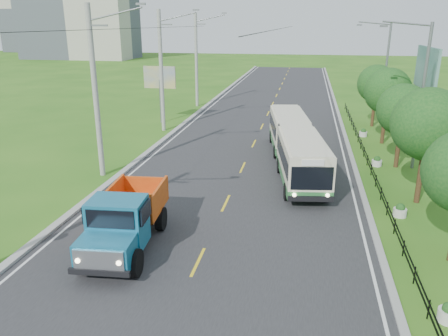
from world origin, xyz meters
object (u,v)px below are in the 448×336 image
(streetlight_far, at_px, (384,69))
(bus, at_px, (295,142))
(tree_third, at_px, (428,127))
(billboard_left, at_px, (160,81))
(streetlight_mid, at_px, (420,92))
(planter_near, at_px, (400,211))
(tree_back, at_px, (377,86))
(billboard_right, at_px, (426,74))
(dump_truck, at_px, (125,216))
(planter_mid, at_px, (377,162))
(pole_far, at_px, (197,60))
(tree_fourth, at_px, (403,112))
(pole_mid, at_px, (162,71))
(tree_fifth, at_px, (388,94))
(pole_near, at_px, (96,92))
(planter_far, at_px, (363,133))

(streetlight_far, xyz_separation_m, bus, (-7.40, -15.12, -3.26))
(tree_third, relative_size, streetlight_far, 0.66)
(streetlight_far, relative_size, billboard_left, 1.74)
(streetlight_mid, height_order, planter_near, streetlight_mid)
(tree_back, bearing_deg, billboard_right, -68.30)
(dump_truck, bearing_deg, planter_mid, 44.01)
(pole_far, height_order, tree_fourth, pole_far)
(tree_back, bearing_deg, pole_mid, -164.16)
(tree_fifth, relative_size, streetlight_mid, 0.64)
(tree_fourth, distance_m, tree_back, 12.00)
(tree_fourth, distance_m, tree_fifth, 6.01)
(tree_third, height_order, tree_back, tree_third)
(pole_near, height_order, streetlight_mid, pole_near)
(tree_fifth, bearing_deg, pole_mid, 177.29)
(tree_third, bearing_deg, bus, 144.40)
(streetlight_mid, bearing_deg, pole_near, -165.19)
(pole_mid, relative_size, billboard_right, 1.37)
(billboard_right, bearing_deg, tree_fourth, -112.64)
(pole_far, distance_m, tree_third, 30.78)
(pole_mid, xyz_separation_m, streetlight_mid, (18.90, -7.00, -0.19))
(planter_far, bearing_deg, dump_truck, -118.90)
(planter_mid, xyz_separation_m, planter_far, (0.00, 8.00, 0.00))
(tree_third, xyz_separation_m, billboard_right, (2.44, 11.86, 1.36))
(planter_near, bearing_deg, tree_fifth, 84.92)
(pole_mid, relative_size, planter_mid, 14.93)
(streetlight_mid, distance_m, bus, 8.16)
(planter_near, distance_m, dump_truck, 13.02)
(planter_near, bearing_deg, billboard_left, 135.16)
(planter_far, bearing_deg, pole_near, -142.37)
(pole_mid, relative_size, tree_back, 1.82)
(tree_back, relative_size, billboard_right, 0.75)
(pole_far, relative_size, streetlight_mid, 1.10)
(bus, distance_m, dump_truck, 13.85)
(planter_mid, bearing_deg, tree_fifth, 78.44)
(pole_far, bearing_deg, streetlight_mid, -45.14)
(billboard_left, bearing_deg, streetlight_far, 11.23)
(streetlight_far, distance_m, billboard_right, 8.18)
(planter_near, bearing_deg, planter_mid, 90.00)
(tree_back, relative_size, planter_far, 8.21)
(streetlight_far, xyz_separation_m, planter_near, (-2.04, -22.00, -4.62))
(planter_mid, bearing_deg, planter_near, -90.00)
(pole_far, xyz_separation_m, streetlight_far, (18.90, -5.00, -0.19))
(bus, bearing_deg, pole_near, -170.09)
(pole_near, height_order, bus, pole_near)
(tree_third, distance_m, planter_near, 4.46)
(tree_fourth, xyz_separation_m, streetlight_far, (0.79, 13.86, 1.32))
(planter_near, relative_size, billboard_right, 0.09)
(planter_mid, distance_m, dump_truck, 17.88)
(tree_third, height_order, billboard_right, billboard_right)
(pole_mid, relative_size, pole_far, 1.00)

